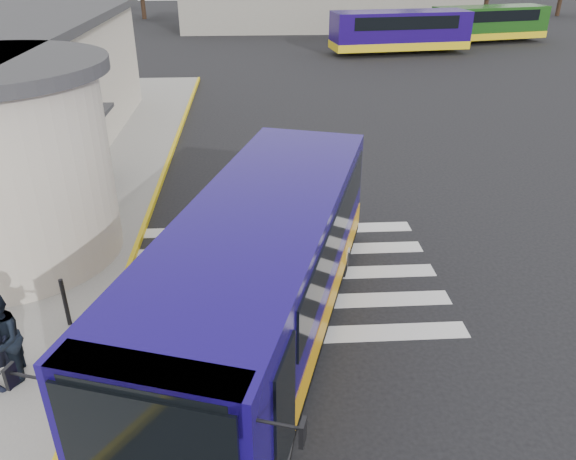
{
  "coord_description": "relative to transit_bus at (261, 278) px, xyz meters",
  "views": [
    {
      "loc": [
        -0.83,
        -12.48,
        7.3
      ],
      "look_at": [
        -0.11,
        -0.5,
        1.08
      ],
      "focal_mm": 35.0,
      "sensor_mm": 36.0,
      "label": 1
    }
  ],
  "objects": [
    {
      "name": "ground",
      "position": [
        0.8,
        3.13,
        -1.4
      ],
      "size": [
        140.0,
        140.0,
        0.0
      ],
      "primitive_type": "plane",
      "color": "black",
      "rests_on": "ground"
    },
    {
      "name": "curb_strip",
      "position": [
        -3.25,
        7.13,
        -1.32
      ],
      "size": [
        0.12,
        34.0,
        0.16
      ],
      "primitive_type": "cube",
      "color": "yellow",
      "rests_on": "ground"
    },
    {
      "name": "crosswalk",
      "position": [
        0.3,
        2.33,
        -1.39
      ],
      "size": [
        8.0,
        5.35,
        0.01
      ],
      "color": "silver",
      "rests_on": "ground"
    },
    {
      "name": "depot_building",
      "position": [
        6.8,
        45.13,
        0.71
      ],
      "size": [
        26.4,
        8.4,
        4.2
      ],
      "color": "gray",
      "rests_on": "ground"
    },
    {
      "name": "transit_bus",
      "position": [
        0.0,
        0.0,
        0.0
      ],
      "size": [
        5.92,
        10.63,
        2.92
      ],
      "rotation": [
        0.0,
        0.0,
        -0.3
      ],
      "color": "#150865",
      "rests_on": "ground"
    },
    {
      "name": "pedestrian_b",
      "position": [
        -4.58,
        -1.21,
        -0.33
      ],
      "size": [
        0.94,
        1.06,
        1.82
      ],
      "primitive_type": "imported",
      "rotation": [
        0.0,
        0.0,
        -1.25
      ],
      "color": "black",
      "rests_on": "sidewalk"
    },
    {
      "name": "bollard",
      "position": [
        -4.02,
        0.43,
        -0.7
      ],
      "size": [
        0.09,
        0.09,
        1.09
      ],
      "primitive_type": "cylinder",
      "color": "black",
      "rests_on": "sidewalk"
    },
    {
      "name": "far_bus_a",
      "position": [
        10.36,
        31.79,
        0.23
      ],
      "size": [
        9.94,
        3.93,
        2.5
      ],
      "rotation": [
        0.0,
        0.0,
        1.7
      ],
      "color": "#1A0758",
      "rests_on": "ground"
    },
    {
      "name": "far_bus_b",
      "position": [
        18.62,
        36.34,
        0.12
      ],
      "size": [
        9.39,
        4.43,
        2.34
      ],
      "rotation": [
        0.0,
        0.0,
        1.79
      ],
      "color": "#194712",
      "rests_on": "ground"
    }
  ]
}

